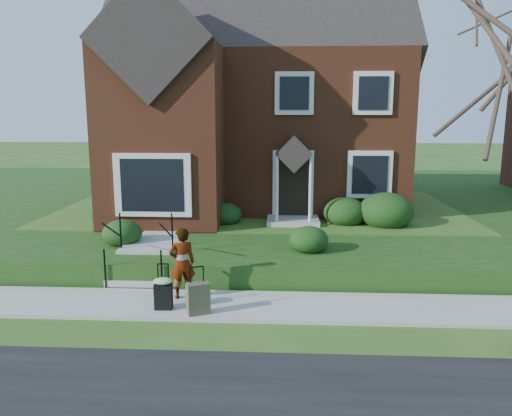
# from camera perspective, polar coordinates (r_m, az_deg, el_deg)

# --- Properties ---
(ground) EXTENTS (120.00, 120.00, 0.00)m
(ground) POSITION_cam_1_polar(r_m,az_deg,el_deg) (10.63, -1.84, -11.30)
(ground) COLOR #2D5119
(ground) RESTS_ON ground
(sidewalk) EXTENTS (60.00, 1.60, 0.08)m
(sidewalk) POSITION_cam_1_polar(r_m,az_deg,el_deg) (10.62, -1.84, -11.10)
(sidewalk) COLOR #9E9B93
(sidewalk) RESTS_ON ground
(terrace) EXTENTS (44.00, 20.00, 0.60)m
(terrace) POSITION_cam_1_polar(r_m,az_deg,el_deg) (21.28, 11.49, 0.55)
(terrace) COLOR #173C10
(terrace) RESTS_ON ground
(walkway) EXTENTS (1.20, 6.00, 0.06)m
(walkway) POSITION_cam_1_polar(r_m,az_deg,el_deg) (15.56, -9.50, -1.87)
(walkway) COLOR #9E9B93
(walkway) RESTS_ON terrace
(main_house) EXTENTS (10.40, 10.20, 9.40)m
(main_house) POSITION_cam_1_polar(r_m,az_deg,el_deg) (19.50, -0.10, 14.49)
(main_house) COLOR brown
(main_house) RESTS_ON terrace
(front_steps) EXTENTS (1.40, 2.02, 1.50)m
(front_steps) POSITION_cam_1_polar(r_m,az_deg,el_deg) (12.63, -12.56, -5.67)
(front_steps) COLOR #9E9B93
(front_steps) RESTS_ON ground
(foundation_shrubs) EXTENTS (9.95, 4.31, 1.15)m
(foundation_shrubs) POSITION_cam_1_polar(r_m,az_deg,el_deg) (14.97, 2.78, -0.47)
(foundation_shrubs) COLOR black
(foundation_shrubs) RESTS_ON terrace
(woman) EXTENTS (0.66, 0.55, 1.54)m
(woman) POSITION_cam_1_polar(r_m,az_deg,el_deg) (10.82, -8.45, -6.24)
(woman) COLOR #999999
(woman) RESTS_ON sidewalk
(suitcase_black) EXTENTS (0.40, 0.33, 0.95)m
(suitcase_black) POSITION_cam_1_polar(r_m,az_deg,el_deg) (10.39, -10.55, -9.39)
(suitcase_black) COLOR black
(suitcase_black) RESTS_ON sidewalk
(suitcase_olive) EXTENTS (0.50, 0.40, 0.96)m
(suitcase_olive) POSITION_cam_1_polar(r_m,az_deg,el_deg) (10.07, -6.63, -10.21)
(suitcase_olive) COLOR brown
(suitcase_olive) RESTS_ON sidewalk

